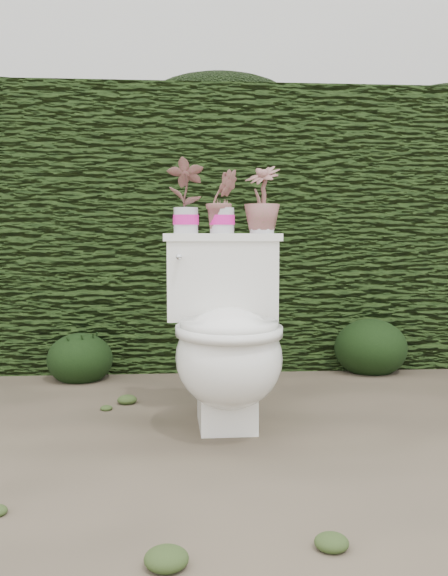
{
  "coord_description": "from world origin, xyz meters",
  "views": [
    {
      "loc": [
        -0.35,
        -2.43,
        0.77
      ],
      "look_at": [
        -0.14,
        0.21,
        0.55
      ],
      "focal_mm": 40.0,
      "sensor_mm": 36.0,
      "label": 1
    }
  ],
  "objects": [
    {
      "name": "potted_plant_right",
      "position": [
        0.03,
        0.31,
        0.91
      ],
      "size": [
        0.22,
        0.22,
        0.28
      ],
      "primitive_type": "imported",
      "rotation": [
        0.0,
        0.0,
        5.62
      ],
      "color": "#2D661F",
      "rests_on": "toilet"
    },
    {
      "name": "liriope_clump_1",
      "position": [
        -0.85,
        0.99,
        0.14
      ],
      "size": [
        0.35,
        0.35,
        0.28
      ],
      "primitive_type": "ellipsoid",
      "color": "black",
      "rests_on": "ground"
    },
    {
      "name": "house_wall",
      "position": [
        0.6,
        6.0,
        2.0
      ],
      "size": [
        8.0,
        3.5,
        4.0
      ],
      "primitive_type": "cube",
      "color": "silver",
      "rests_on": "ground"
    },
    {
      "name": "hedge",
      "position": [
        0.0,
        1.6,
        0.8
      ],
      "size": [
        8.0,
        1.0,
        1.6
      ],
      "primitive_type": "cube",
      "color": "#284015",
      "rests_on": "ground"
    },
    {
      "name": "ground",
      "position": [
        0.0,
        0.0,
        0.0
      ],
      "size": [
        60.0,
        60.0,
        0.0
      ],
      "primitive_type": "plane",
      "color": "#6A5D49",
      "rests_on": "ground"
    },
    {
      "name": "potted_plant_left",
      "position": [
        -0.3,
        0.31,
        0.93
      ],
      "size": [
        0.18,
        0.14,
        0.3
      ],
      "primitive_type": "imported",
      "rotation": [
        0.0,
        0.0,
        2.91
      ],
      "color": "#2D661F",
      "rests_on": "toilet"
    },
    {
      "name": "potted_plant_center",
      "position": [
        -0.14,
        0.31,
        0.9
      ],
      "size": [
        0.17,
        0.15,
        0.25
      ],
      "primitive_type": "imported",
      "rotation": [
        0.0,
        0.0,
        0.28
      ],
      "color": "#2D661F",
      "rests_on": "toilet"
    },
    {
      "name": "toilet",
      "position": [
        -0.14,
        0.07,
        0.36
      ],
      "size": [
        0.5,
        0.68,
        0.78
      ],
      "rotation": [
        0.0,
        0.0,
        0.01
      ],
      "color": "white",
      "rests_on": "ground"
    },
    {
      "name": "liriope_clump_2",
      "position": [
        0.75,
        1.07,
        0.16
      ],
      "size": [
        0.41,
        0.41,
        0.33
      ],
      "primitive_type": "ellipsoid",
      "color": "black",
      "rests_on": "ground"
    }
  ]
}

